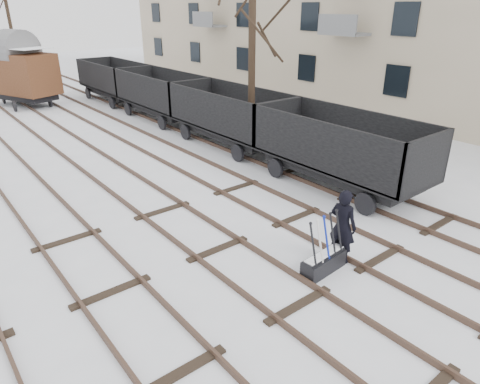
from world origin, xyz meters
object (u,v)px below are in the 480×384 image
object	(u,v)px
freight_wagon_a	(339,160)
worker	(343,226)
ground_frame	(324,262)
box_van_wagon	(21,72)

from	to	relation	value
freight_wagon_a	worker	bearing A→B (deg)	-139.76
ground_frame	box_van_wagon	distance (m)	25.04
worker	freight_wagon_a	world-z (taller)	freight_wagon_a
ground_frame	freight_wagon_a	bearing A→B (deg)	32.16
freight_wagon_a	box_van_wagon	distance (m)	22.27
ground_frame	worker	xyz separation A→B (m)	(0.75, 0.10, 0.69)
worker	box_van_wagon	bearing A→B (deg)	-6.63
worker	ground_frame	bearing A→B (deg)	87.92
worker	box_van_wagon	xyz separation A→B (m)	(-1.32, 24.87, 1.14)
worker	box_van_wagon	distance (m)	24.93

